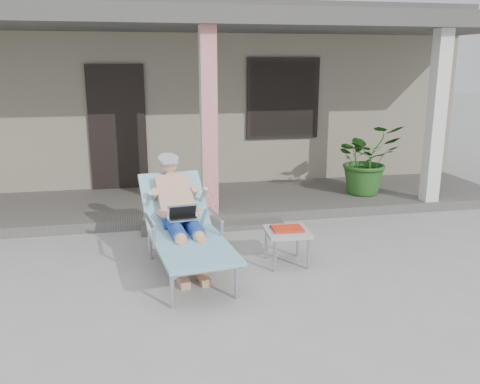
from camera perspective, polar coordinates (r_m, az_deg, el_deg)
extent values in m
plane|color=#9E9E99|center=(5.47, -0.04, -10.28)|extent=(60.00, 60.00, 0.00)
cube|color=gray|center=(11.44, -6.68, 10.37)|extent=(10.00, 5.00, 3.00)
cube|color=#474442|center=(11.44, -6.93, 18.64)|extent=(10.40, 5.40, 0.30)
cube|color=black|center=(8.91, -13.57, 7.01)|extent=(0.95, 0.06, 2.10)
cube|color=black|center=(9.23, 4.84, 10.41)|extent=(1.20, 0.06, 1.30)
cube|color=black|center=(9.23, 4.85, 10.41)|extent=(1.32, 0.05, 1.42)
cube|color=#605B56|center=(8.23, -4.22, -1.20)|extent=(10.00, 2.00, 0.15)
cube|color=red|center=(7.14, -3.53, 7.71)|extent=(0.22, 0.22, 2.61)
cube|color=silver|center=(8.37, 21.15, 7.76)|extent=(0.22, 0.22, 2.61)
cube|color=#474442|center=(7.95, -4.61, 18.66)|extent=(10.00, 2.30, 0.24)
cube|color=#605B56|center=(7.15, -3.02, -3.92)|extent=(2.00, 0.30, 0.07)
cylinder|color=#B7B7BC|center=(4.93, -7.63, -10.83)|extent=(0.04, 0.04, 0.38)
cylinder|color=#B7B7BC|center=(5.08, -0.39, -9.92)|extent=(0.04, 0.04, 0.38)
cylinder|color=#B7B7BC|center=(6.13, -10.08, -5.79)|extent=(0.04, 0.04, 0.38)
cylinder|color=#B7B7BC|center=(6.25, -4.22, -5.21)|extent=(0.04, 0.04, 0.38)
cube|color=#B7B7BC|center=(5.34, -5.33, -6.33)|extent=(0.80, 1.33, 0.03)
cube|color=#88C9D2|center=(5.34, -5.34, -6.07)|extent=(0.90, 1.38, 0.04)
cube|color=#B7B7BC|center=(6.12, -7.41, -1.30)|extent=(0.71, 0.67, 0.51)
cube|color=#88C9D2|center=(6.11, -7.43, -0.98)|extent=(0.82, 0.76, 0.57)
cylinder|color=#9E9EA0|center=(6.29, -8.10, 3.70)|extent=(0.28, 0.28, 0.13)
cube|color=silver|center=(5.69, -6.44, -2.91)|extent=(0.37, 0.28, 0.24)
cube|color=#AAABA6|center=(5.86, 5.34, -4.47)|extent=(0.52, 0.52, 0.04)
cylinder|color=#B7B7BC|center=(5.70, 3.96, -7.19)|extent=(0.04, 0.04, 0.37)
cylinder|color=#B7B7BC|center=(5.82, 7.73, -6.86)|extent=(0.04, 0.04, 0.37)
cylinder|color=#B7B7BC|center=(6.06, 2.97, -5.86)|extent=(0.04, 0.04, 0.37)
cylinder|color=#B7B7BC|center=(6.16, 6.53, -5.58)|extent=(0.04, 0.04, 0.37)
cube|color=red|center=(5.85, 5.35, -4.15)|extent=(0.36, 0.27, 0.03)
cube|color=black|center=(5.97, 4.99, -3.81)|extent=(0.34, 0.04, 0.03)
imported|color=#26591E|center=(8.63, 14.01, 3.63)|extent=(1.11, 0.98, 1.17)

